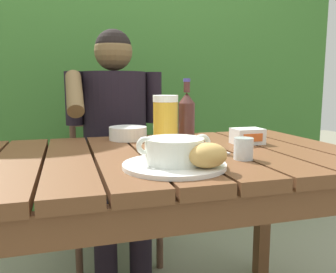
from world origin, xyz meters
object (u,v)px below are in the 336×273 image
Objects in this scene: beer_glass at (166,124)px; table_knife at (203,156)px; chair_near_diner at (112,172)px; person_eating at (116,132)px; bread_roll at (208,155)px; butter_tub at (247,136)px; serving_plate at (174,165)px; diner_bowl at (128,133)px; soup_bowl at (174,150)px; water_glass_small at (243,149)px; beer_bottle at (187,119)px.

table_knife is (0.09, -0.12, -0.09)m from beer_glass.
person_eating is (-0.00, -0.20, 0.25)m from chair_near_diner.
bread_roll reaches higher than butter_tub.
chair_near_diner is 3.27× the size of serving_plate.
diner_bowl is at bearing 99.92° from bread_roll.
soup_bowl is at bearing -87.33° from person_eating.
water_glass_small is 0.40× the size of table_knife.
chair_near_diner is 6.03× the size of diner_bowl.
soup_bowl is at bearing -143.16° from butter_tub.
beer_bottle is at bearing 64.60° from serving_plate.
person_eating is at bearing 102.61° from table_knife.
water_glass_small is at bearing -75.34° from chair_near_diner.
water_glass_small is at bearing -121.41° from butter_tub.
water_glass_small reaches higher than butter_tub.
diner_bowl is (-0.17, 0.41, 0.02)m from table_knife.
person_eating is at bearing 108.14° from water_glass_small.
water_glass_small reaches higher than serving_plate.
person_eating is 8.06× the size of diner_bowl.
bread_roll is at bearing -49.40° from soup_bowl.
soup_bowl is 0.51m from diner_bowl.
serving_plate is at bearing -87.33° from person_eating.
beer_bottle is at bearing 64.60° from soup_bowl.
soup_bowl reaches higher than diner_bowl.
serving_plate is 2.44× the size of bread_roll.
table_knife is (0.13, 0.11, -0.04)m from soup_bowl.
table_knife is at bearing -144.85° from butter_tub.
person_eating reaches higher than water_glass_small.
beer_glass is at bearing -170.06° from butter_tub.
bread_roll is 0.47× the size of beer_bottle.
person_eating reaches higher than chair_near_diner.
chair_near_diner is 5.61× the size of table_knife.
serving_plate is 2.52× the size of butter_tub.
chair_near_diner is 0.62m from diner_bowl.
serving_plate is (0.04, -1.06, 0.27)m from chair_near_diner.
bread_roll is 0.75× the size of diner_bowl.
water_glass_small reaches higher than diner_bowl.
table_knife is (0.13, 0.11, -0.00)m from serving_plate.
person_eating reaches higher than serving_plate.
chair_near_diner is 7.99× the size of bread_roll.
chair_near_diner is 14.06× the size of water_glass_small.
beer_glass is at bearing 135.35° from water_glass_small.
person_eating is at bearing 92.67° from serving_plate.
bread_roll reaches higher than water_glass_small.
water_glass_small is at bearing -71.86° from person_eating.
beer_glass is 0.17m from table_knife.
butter_tub is at bearing 9.94° from beer_glass.
bread_roll is 0.60m from diner_bowl.
beer_bottle is at bearing -73.22° from person_eating.
serving_plate is at bearing -82.87° from soup_bowl.
diner_bowl is (0.00, -0.35, 0.04)m from person_eating.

